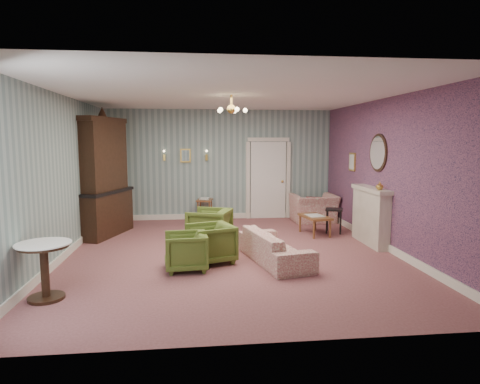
{
  "coord_description": "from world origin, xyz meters",
  "views": [
    {
      "loc": [
        -0.68,
        -7.52,
        2.09
      ],
      "look_at": [
        0.2,
        0.4,
        1.1
      ],
      "focal_mm": 31.05,
      "sensor_mm": 36.0,
      "label": 1
    }
  ],
  "objects": [
    {
      "name": "floor",
      "position": [
        0.0,
        0.0,
        0.0
      ],
      "size": [
        7.0,
        7.0,
        0.0
      ],
      "primitive_type": "plane",
      "color": "#8B5151",
      "rests_on": "ground"
    },
    {
      "name": "ceiling",
      "position": [
        0.0,
        0.0,
        2.9
      ],
      "size": [
        7.0,
        7.0,
        0.0
      ],
      "primitive_type": "plane",
      "rotation": [
        3.14,
        0.0,
        0.0
      ],
      "color": "white",
      "rests_on": "ground"
    },
    {
      "name": "wall_back",
      "position": [
        0.0,
        3.5,
        1.45
      ],
      "size": [
        6.0,
        0.0,
        6.0
      ],
      "primitive_type": "plane",
      "rotation": [
        1.57,
        0.0,
        0.0
      ],
      "color": "slate",
      "rests_on": "ground"
    },
    {
      "name": "wall_front",
      "position": [
        0.0,
        -3.5,
        1.45
      ],
      "size": [
        6.0,
        0.0,
        6.0
      ],
      "primitive_type": "plane",
      "rotation": [
        -1.57,
        0.0,
        0.0
      ],
      "color": "slate",
      "rests_on": "ground"
    },
    {
      "name": "wall_left",
      "position": [
        -3.0,
        0.0,
        1.45
      ],
      "size": [
        0.0,
        7.0,
        7.0
      ],
      "primitive_type": "plane",
      "rotation": [
        1.57,
        0.0,
        1.57
      ],
      "color": "slate",
      "rests_on": "ground"
    },
    {
      "name": "wall_right",
      "position": [
        3.0,
        0.0,
        1.45
      ],
      "size": [
        0.0,
        7.0,
        7.0
      ],
      "primitive_type": "plane",
      "rotation": [
        1.57,
        0.0,
        -1.57
      ],
      "color": "slate",
      "rests_on": "ground"
    },
    {
      "name": "wall_right_floral",
      "position": [
        2.98,
        0.0,
        1.45
      ],
      "size": [
        0.0,
        7.0,
        7.0
      ],
      "primitive_type": "plane",
      "rotation": [
        1.57,
        0.0,
        -1.57
      ],
      "color": "#B15872",
      "rests_on": "ground"
    },
    {
      "name": "door",
      "position": [
        1.3,
        3.46,
        1.08
      ],
      "size": [
        1.12,
        0.12,
        2.16
      ],
      "primitive_type": null,
      "color": "white",
      "rests_on": "floor"
    },
    {
      "name": "olive_chair_a",
      "position": [
        -0.83,
        -0.92,
        0.34
      ],
      "size": [
        0.66,
        0.7,
        0.68
      ],
      "primitive_type": "imported",
      "rotation": [
        0.0,
        0.0,
        -1.5
      ],
      "color": "#516523",
      "rests_on": "floor"
    },
    {
      "name": "olive_chair_b",
      "position": [
        -0.41,
        -0.54,
        0.37
      ],
      "size": [
        0.87,
        0.89,
        0.74
      ],
      "primitive_type": "imported",
      "rotation": [
        0.0,
        0.0,
        -1.24
      ],
      "color": "#516523",
      "rests_on": "floor"
    },
    {
      "name": "olive_chair_c",
      "position": [
        -0.38,
        0.73,
        0.4
      ],
      "size": [
        0.95,
        0.98,
        0.8
      ],
      "primitive_type": "imported",
      "rotation": [
        0.0,
        0.0,
        -1.92
      ],
      "color": "#516523",
      "rests_on": "floor"
    },
    {
      "name": "sofa_chintz",
      "position": [
        0.7,
        -0.62,
        0.36
      ],
      "size": [
        0.91,
        1.9,
        0.72
      ],
      "primitive_type": "imported",
      "rotation": [
        0.0,
        0.0,
        1.78
      ],
      "color": "#9C3F44",
      "rests_on": "floor"
    },
    {
      "name": "wingback_chair",
      "position": [
        2.37,
        2.74,
        0.48
      ],
      "size": [
        1.12,
        0.74,
        0.96
      ],
      "primitive_type": "imported",
      "rotation": [
        0.0,
        0.0,
        3.17
      ],
      "color": "#9C3F44",
      "rests_on": "floor"
    },
    {
      "name": "dresser",
      "position": [
        -2.65,
        1.81,
        1.37
      ],
      "size": [
        1.06,
        1.74,
        2.75
      ],
      "primitive_type": null,
      "rotation": [
        0.0,
        0.0,
        -0.32
      ],
      "color": "black",
      "rests_on": "floor"
    },
    {
      "name": "fireplace",
      "position": [
        2.86,
        0.4,
        0.58
      ],
      "size": [
        0.3,
        1.4,
        1.16
      ],
      "primitive_type": null,
      "color": "beige",
      "rests_on": "floor"
    },
    {
      "name": "mantel_vase",
      "position": [
        2.84,
        0.0,
        1.23
      ],
      "size": [
        0.15,
        0.15,
        0.15
      ],
      "primitive_type": "imported",
      "color": "gold",
      "rests_on": "fireplace"
    },
    {
      "name": "oval_mirror",
      "position": [
        2.96,
        0.4,
        1.85
      ],
      "size": [
        0.04,
        0.76,
        0.84
      ],
      "primitive_type": null,
      "color": "white",
      "rests_on": "wall_right"
    },
    {
      "name": "framed_print",
      "position": [
        2.97,
        1.75,
        1.6
      ],
      "size": [
        0.04,
        0.34,
        0.42
      ],
      "primitive_type": null,
      "color": "gold",
      "rests_on": "wall_right"
    },
    {
      "name": "coffee_table",
      "position": [
        1.98,
        1.32,
        0.22
      ],
      "size": [
        0.61,
        0.92,
        0.44
      ],
      "primitive_type": null,
      "rotation": [
        0.0,
        0.0,
        0.17
      ],
      "color": "brown",
      "rests_on": "floor"
    },
    {
      "name": "side_table_black",
      "position": [
        2.46,
        1.45,
        0.28
      ],
      "size": [
        0.48,
        0.48,
        0.56
      ],
      "primitive_type": null,
      "rotation": [
        0.0,
        0.0,
        -0.37
      ],
      "color": "black",
      "rests_on": "floor"
    },
    {
      "name": "pedestal_table",
      "position": [
        -2.65,
        -1.99,
        0.39
      ],
      "size": [
        0.83,
        0.83,
        0.77
      ],
      "primitive_type": null,
      "rotation": [
        0.0,
        0.0,
        -0.2
      ],
      "color": "black",
      "rests_on": "floor"
    },
    {
      "name": "nesting_table",
      "position": [
        -0.42,
        3.15,
        0.32
      ],
      "size": [
        0.46,
        0.54,
        0.63
      ],
      "primitive_type": null,
      "rotation": [
        0.0,
        0.0,
        -0.18
      ],
      "color": "brown",
      "rests_on": "floor"
    },
    {
      "name": "gilt_mirror_back",
      "position": [
        -0.9,
        3.46,
        1.7
      ],
      "size": [
        0.28,
        0.06,
        0.36
      ],
      "primitive_type": null,
      "color": "gold",
      "rests_on": "wall_back"
    },
    {
      "name": "sconce_left",
      "position": [
        -1.45,
        3.44,
        1.7
      ],
      "size": [
        0.16,
        0.12,
        0.3
      ],
      "primitive_type": null,
      "color": "gold",
      "rests_on": "wall_back"
    },
    {
      "name": "sconce_right",
      "position": [
        -0.35,
        3.44,
        1.7
      ],
      "size": [
        0.16,
        0.12,
        0.3
      ],
      "primitive_type": null,
      "color": "gold",
      "rests_on": "wall_back"
    },
    {
      "name": "chandelier",
      "position": [
        0.0,
        0.0,
        2.63
      ],
      "size": [
        0.56,
        0.56,
        0.36
      ],
      "primitive_type": null,
      "color": "gold",
      "rests_on": "ceiling"
    },
    {
      "name": "burgundy_cushion",
      "position": [
        2.32,
        2.59,
        0.48
      ],
      "size": [
        0.41,
        0.28,
        0.39
      ],
      "primitive_type": "cube",
      "rotation": [
        0.17,
        0.0,
        -0.35
      ],
      "color": "maroon",
      "rests_on": "wingback_chair"
    }
  ]
}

